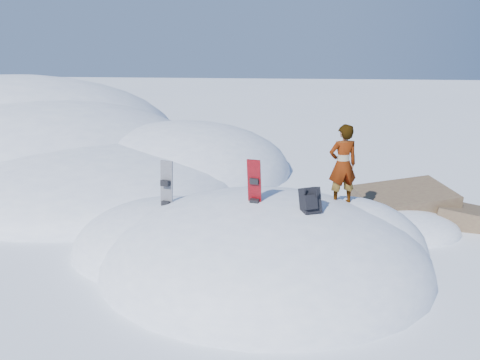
# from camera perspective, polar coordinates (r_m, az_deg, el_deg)

# --- Properties ---
(ground) EXTENTS (120.00, 120.00, 0.00)m
(ground) POSITION_cam_1_polar(r_m,az_deg,el_deg) (10.13, 2.83, -10.27)
(ground) COLOR white
(ground) RESTS_ON ground
(snow_mound) EXTENTS (8.00, 6.00, 3.00)m
(snow_mound) POSITION_cam_1_polar(r_m,az_deg,el_deg) (10.36, 1.95, -9.65)
(snow_mound) COLOR white
(snow_mound) RESTS_ON ground
(snow_ridge) EXTENTS (21.50, 18.50, 6.40)m
(snow_ridge) POSITION_cam_1_polar(r_m,az_deg,el_deg) (22.33, -23.09, 3.12)
(snow_ridge) COLOR white
(snow_ridge) RESTS_ON ground
(rock_outcrop) EXTENTS (4.68, 4.41, 1.68)m
(rock_outcrop) POSITION_cam_1_polar(r_m,az_deg,el_deg) (13.26, 20.04, -4.70)
(rock_outcrop) COLOR brown
(rock_outcrop) RESTS_ON ground
(snowboard_red) EXTENTS (0.31, 0.27, 1.46)m
(snowboard_red) POSITION_cam_1_polar(r_m,az_deg,el_deg) (9.30, 1.79, -1.66)
(snowboard_red) COLOR #B40914
(snowboard_red) RESTS_ON snow_mound
(snowboard_dark) EXTENTS (0.33, 0.26, 1.58)m
(snowboard_dark) POSITION_cam_1_polar(r_m,az_deg,el_deg) (10.36, -8.97, -1.88)
(snowboard_dark) COLOR black
(snowboard_dark) RESTS_ON snow_mound
(backpack) EXTENTS (0.48, 0.54, 0.59)m
(backpack) POSITION_cam_1_polar(r_m,az_deg,el_deg) (9.05, 8.55, -2.50)
(backpack) COLOR black
(backpack) RESTS_ON snow_mound
(gear_pile) EXTENTS (1.00, 0.80, 0.26)m
(gear_pile) POSITION_cam_1_polar(r_m,az_deg,el_deg) (9.75, -13.05, -10.96)
(gear_pile) COLOR black
(gear_pile) RESTS_ON ground
(person) EXTENTS (0.73, 0.59, 1.73)m
(person) POSITION_cam_1_polar(r_m,az_deg,el_deg) (10.11, 12.42, 1.84)
(person) COLOR slate
(person) RESTS_ON snow_mound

